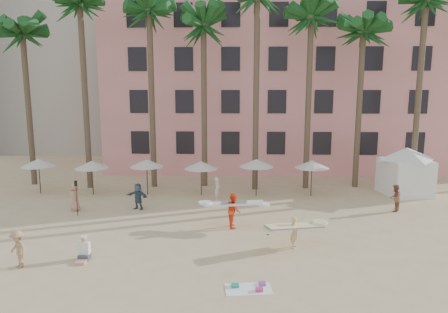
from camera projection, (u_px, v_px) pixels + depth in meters
name	position (u px, v px, depth m)	size (l,w,h in m)	color
ground	(198.00, 273.00, 16.93)	(120.00, 120.00, 0.00)	#D1B789
pink_hotel	(290.00, 86.00, 40.95)	(35.00, 14.00, 16.00)	pink
palm_row	(223.00, 17.00, 29.50)	(44.40, 5.40, 16.30)	brown
umbrella_row	(174.00, 164.00, 28.95)	(22.50, 2.70, 2.73)	#332B23
cabana	(406.00, 167.00, 29.16)	(5.20, 5.20, 3.50)	white
beach_towel	(250.00, 288.00, 15.59)	(1.90, 1.18, 0.14)	white
carrier_yellow	(295.00, 230.00, 19.46)	(3.04, 1.93, 1.59)	#DBAF7B
carrier_white	(234.00, 209.00, 22.41)	(3.29, 1.03, 1.95)	#FF461A
beachgoers	(165.00, 205.00, 23.73)	(21.31, 11.82, 1.83)	#A88259
paddle	(76.00, 194.00, 24.28)	(0.18, 0.04, 2.23)	black
seated_man	(84.00, 252.00, 18.15)	(0.49, 0.85, 1.10)	#3F3F4C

